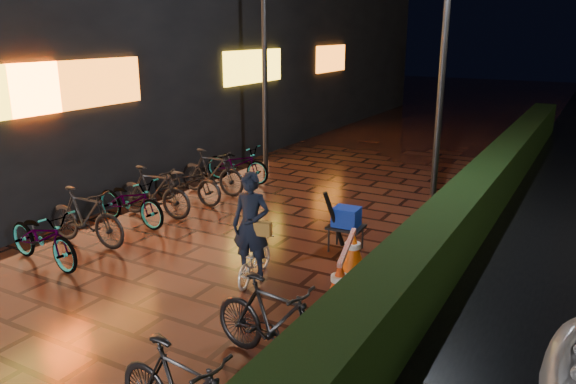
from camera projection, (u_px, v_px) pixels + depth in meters
The scene contains 10 objects.
ground at pixel (101, 325), 7.11m from camera, with size 80.00×80.00×0.00m, color #381911.
hedge at pixel (493, 178), 12.10m from camera, with size 0.70×20.00×1.00m, color black.
storefront_block at pixel (148, 3), 19.95m from camera, with size 12.09×22.00×9.00m.
lamp_post_hedge at pixel (442, 79), 10.98m from camera, with size 0.46×0.15×4.83m.
lamp_post_sf at pixel (265, 64), 14.15m from camera, with size 0.48×0.14×4.99m.
cyclist at pixel (252, 241), 8.19m from camera, with size 0.64×1.21×1.66m.
traffic_barrier at pixel (347, 265), 8.08m from camera, with size 0.75×1.61×0.66m.
cart_assembly at pixel (345, 219), 9.33m from camera, with size 0.60×0.62×1.09m.
parked_bikes_storefront at pixel (159, 192), 11.20m from camera, with size 1.98×6.37×1.01m.
parked_bikes_hedge at pixel (235, 356), 5.52m from camera, with size 1.75×2.19×1.01m.
Camera 1 is at (5.19, -4.37, 3.60)m, focal length 35.00 mm.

